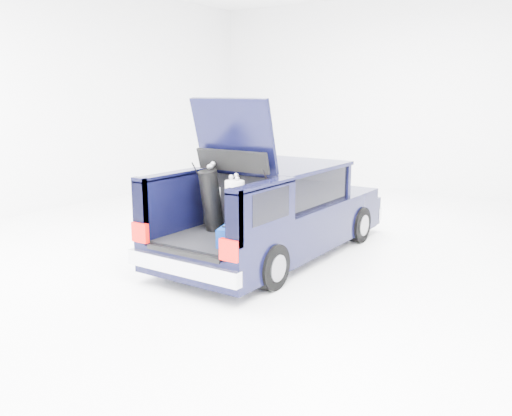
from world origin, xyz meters
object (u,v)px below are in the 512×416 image
Objects in this scene: car at (277,212)px; blue_golf_bag at (235,208)px; black_golf_bag at (211,200)px; blue_duffel at (239,238)px; red_suitcase at (254,222)px.

car is 5.27× the size of blue_golf_bag.
blue_duffel is at bearing -16.73° from black_golf_bag.
blue_golf_bag is 1.51× the size of blue_duffel.
car is at bearing 87.63° from blue_duffel.
blue_duffel is at bearing -23.83° from blue_golf_bag.
blue_golf_bag is 0.56m from blue_duffel.
car is at bearing 119.03° from red_suitcase.
black_golf_bag is at bearing 132.11° from blue_duffel.
car is 1.37m from black_golf_bag.
black_golf_bag reaches higher than red_suitcase.
red_suitcase is at bearing 5.59° from black_golf_bag.
car reaches higher than red_suitcase.
blue_golf_bag is at bearing 2.24° from black_golf_bag.
black_golf_bag is 1.12× the size of blue_golf_bag.
red_suitcase is (0.50, -1.39, 0.18)m from car.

